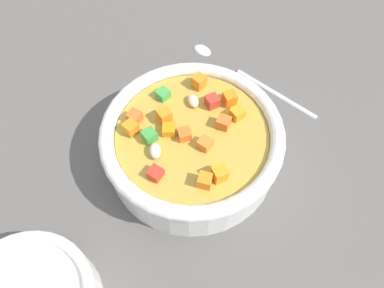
# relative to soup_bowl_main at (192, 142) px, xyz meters

# --- Properties ---
(ground_plane) EXTENTS (1.40, 1.40, 0.02)m
(ground_plane) POSITION_rel_soup_bowl_main_xyz_m (0.00, 0.00, -0.04)
(ground_plane) COLOR #565451
(soup_bowl_main) EXTENTS (0.21, 0.21, 0.07)m
(soup_bowl_main) POSITION_rel_soup_bowl_main_xyz_m (0.00, 0.00, 0.00)
(soup_bowl_main) COLOR white
(soup_bowl_main) RESTS_ON ground_plane
(spoon) EXTENTS (0.14, 0.18, 0.01)m
(spoon) POSITION_rel_soup_bowl_main_xyz_m (-0.14, 0.07, -0.03)
(spoon) COLOR silver
(spoon) RESTS_ON ground_plane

